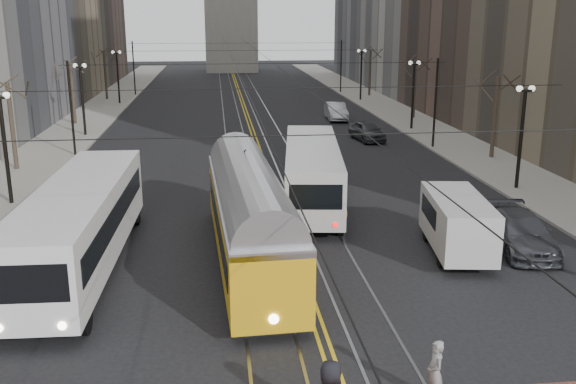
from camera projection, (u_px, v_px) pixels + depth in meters
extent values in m
plane|color=black|center=(335.00, 376.00, 17.48)|extent=(260.00, 260.00, 0.00)
cube|color=gray|center=(86.00, 122.00, 58.97)|extent=(5.00, 140.00, 0.15)
cube|color=gray|center=(403.00, 117.00, 62.20)|extent=(5.00, 140.00, 0.15)
cube|color=gray|center=(248.00, 120.00, 60.60)|extent=(4.80, 130.00, 0.02)
cube|color=gold|center=(248.00, 120.00, 60.60)|extent=(0.42, 130.00, 0.01)
cylinder|color=black|center=(6.00, 153.00, 32.51)|extent=(0.20, 0.20, 5.60)
cylinder|color=black|center=(83.00, 102.00, 51.68)|extent=(0.20, 0.20, 5.60)
cylinder|color=black|center=(118.00, 79.00, 70.85)|extent=(0.20, 0.20, 5.60)
cylinder|color=black|center=(521.00, 141.00, 35.46)|extent=(0.20, 0.20, 5.60)
cylinder|color=black|center=(413.00, 97.00, 54.63)|extent=(0.20, 0.20, 5.60)
cylinder|color=black|center=(361.00, 76.00, 73.80)|extent=(0.20, 0.20, 5.60)
cylinder|color=#382D23|center=(12.00, 127.00, 39.96)|extent=(0.28, 0.28, 5.60)
cylinder|color=#382D23|center=(73.00, 94.00, 57.21)|extent=(0.28, 0.28, 5.60)
cylinder|color=#382D23|center=(105.00, 76.00, 74.46)|extent=(0.28, 0.28, 5.60)
cylinder|color=#382D23|center=(494.00, 119.00, 43.35)|extent=(0.28, 0.28, 5.60)
cylinder|color=#382D23|center=(414.00, 90.00, 60.60)|extent=(0.28, 0.28, 5.60)
cylinder|color=#382D23|center=(370.00, 73.00, 77.85)|extent=(0.28, 0.28, 5.60)
cylinder|color=black|center=(231.00, 56.00, 58.86)|extent=(0.03, 120.00, 0.03)
cylinder|color=black|center=(264.00, 55.00, 59.18)|extent=(0.03, 120.00, 0.03)
cylinder|color=black|center=(71.00, 110.00, 43.96)|extent=(0.16, 0.16, 6.60)
cylinder|color=black|center=(134.00, 69.00, 78.47)|extent=(0.16, 0.16, 6.60)
cylinder|color=black|center=(435.00, 104.00, 46.75)|extent=(0.16, 0.16, 6.60)
cylinder|color=black|center=(341.00, 67.00, 81.25)|extent=(0.16, 0.16, 6.60)
cube|color=white|center=(81.00, 228.00, 24.48)|extent=(3.15, 13.35, 3.32)
cube|color=gold|center=(250.00, 225.00, 25.06)|extent=(3.16, 13.64, 3.19)
cube|color=#BBBBBB|center=(312.00, 175.00, 33.00)|extent=(4.09, 12.32, 3.15)
cube|color=silver|center=(457.00, 226.00, 26.17)|extent=(2.78, 5.65, 2.40)
imported|color=#404348|center=(367.00, 131.00, 50.51)|extent=(2.45, 4.70, 1.53)
imported|color=#B8BDC1|center=(336.00, 111.00, 60.61)|extent=(1.88, 4.97, 1.62)
imported|color=#3F4247|center=(520.00, 232.00, 26.81)|extent=(2.78, 5.48, 1.52)
imported|color=gray|center=(435.00, 372.00, 16.05)|extent=(0.42, 0.63, 1.69)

